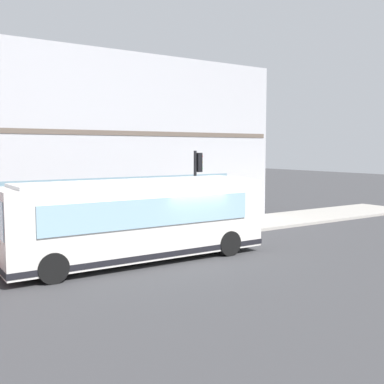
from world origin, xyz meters
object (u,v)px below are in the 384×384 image
at_px(city_bus_nearside, 138,220).
at_px(newspaper_vending_box, 117,230).
at_px(fire_hydrant, 162,226).
at_px(pedestrian_walking_along_curb, 45,217).
at_px(traffic_light_near_corner, 197,176).
at_px(pedestrian_near_building_entrance, 20,220).
at_px(pedestrian_by_light_pole, 175,209).

xyz_separation_m(city_bus_nearside, newspaper_vending_box, (3.48, -0.73, -0.95)).
height_order(city_bus_nearside, fire_hydrant, city_bus_nearside).
distance_m(pedestrian_walking_along_curb, newspaper_vending_box, 3.37).
bearing_deg(traffic_light_near_corner, pedestrian_walking_along_curb, 65.03).
bearing_deg(traffic_light_near_corner, pedestrian_near_building_entrance, 69.96).
height_order(traffic_light_near_corner, pedestrian_walking_along_curb, traffic_light_near_corner).
distance_m(traffic_light_near_corner, pedestrian_by_light_pole, 2.95).
xyz_separation_m(fire_hydrant, newspaper_vending_box, (-0.36, 2.49, 0.09)).
relative_size(traffic_light_near_corner, pedestrian_walking_along_curb, 2.23).
distance_m(city_bus_nearside, newspaper_vending_box, 3.68).
distance_m(traffic_light_near_corner, pedestrian_near_building_entrance, 8.14).
height_order(traffic_light_near_corner, fire_hydrant, traffic_light_near_corner).
bearing_deg(pedestrian_near_building_entrance, newspaper_vending_box, -115.25).
bearing_deg(pedestrian_near_building_entrance, city_bus_nearside, -149.99).
distance_m(traffic_light_near_corner, pedestrian_walking_along_curb, 7.20).
relative_size(pedestrian_near_building_entrance, pedestrian_walking_along_curb, 0.96).
bearing_deg(city_bus_nearside, traffic_light_near_corner, -60.12).
height_order(traffic_light_near_corner, newspaper_vending_box, traffic_light_near_corner).
bearing_deg(pedestrian_near_building_entrance, pedestrian_by_light_pole, -92.85).
relative_size(city_bus_nearside, pedestrian_walking_along_curb, 5.61).
xyz_separation_m(pedestrian_by_light_pole, pedestrian_walking_along_curb, (0.61, 6.56, 0.05)).
distance_m(traffic_light_near_corner, fire_hydrant, 3.00).
bearing_deg(fire_hydrant, city_bus_nearside, 140.03).
relative_size(city_bus_nearside, pedestrian_near_building_entrance, 5.87).
height_order(city_bus_nearside, newspaper_vending_box, city_bus_nearside).
relative_size(pedestrian_near_building_entrance, pedestrian_by_light_pole, 0.99).
relative_size(pedestrian_near_building_entrance, newspaper_vending_box, 1.90).
bearing_deg(pedestrian_near_building_entrance, traffic_light_near_corner, -110.04).
bearing_deg(fire_hydrant, traffic_light_near_corner, -137.19).
bearing_deg(newspaper_vending_box, traffic_light_near_corner, -104.33).
height_order(pedestrian_near_building_entrance, newspaper_vending_box, pedestrian_near_building_entrance).
height_order(traffic_light_near_corner, pedestrian_near_building_entrance, traffic_light_near_corner).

